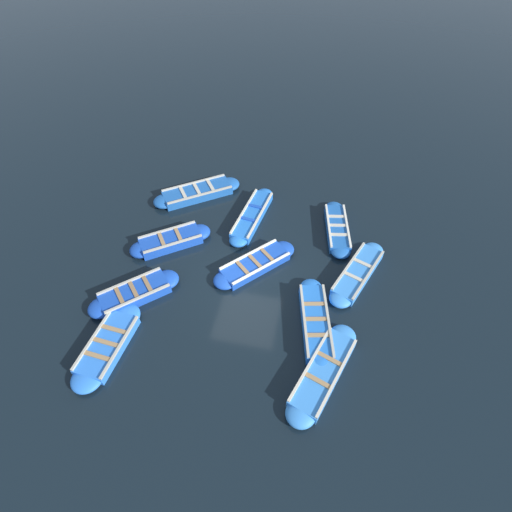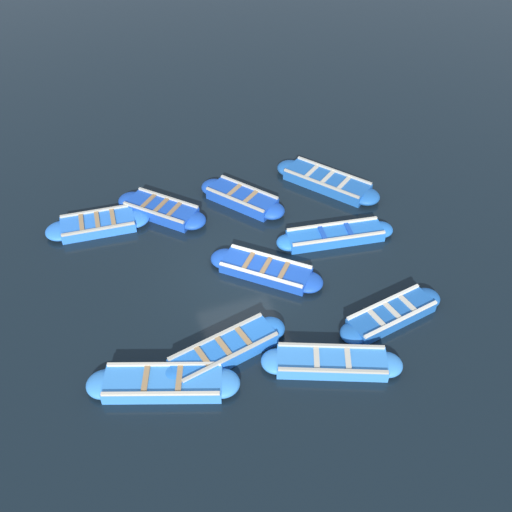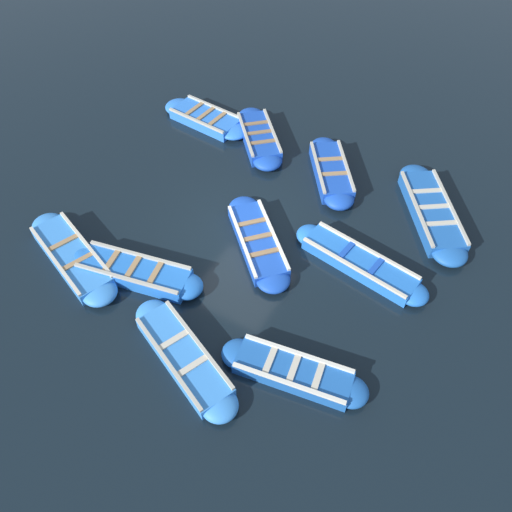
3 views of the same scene
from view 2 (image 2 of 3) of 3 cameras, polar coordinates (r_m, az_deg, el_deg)
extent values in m
plane|color=black|center=(17.65, -1.29, -1.83)|extent=(120.00, 120.00, 0.00)
cube|color=#1947B7|center=(19.92, -9.00, 4.32)|extent=(2.30, 2.37, 0.37)
ellipsoid|color=#1947B7|center=(20.52, -11.73, 5.18)|extent=(1.27, 1.27, 0.37)
ellipsoid|color=#1947B7|center=(19.38, -6.11, 3.40)|extent=(1.27, 1.27, 0.37)
cube|color=#B2AD9E|center=(19.52, -9.77, 4.11)|extent=(1.63, 1.73, 0.07)
cube|color=#B2AD9E|center=(20.07, -8.38, 5.51)|extent=(1.63, 1.73, 0.07)
cube|color=olive|center=(20.05, -10.25, 5.16)|extent=(0.71, 0.68, 0.04)
cube|color=olive|center=(19.80, -9.06, 4.78)|extent=(0.71, 0.68, 0.04)
cube|color=olive|center=(19.56, -7.85, 4.40)|extent=(0.71, 0.68, 0.04)
cube|color=#1947B7|center=(17.58, 0.94, -1.36)|extent=(2.55, 2.45, 0.31)
ellipsoid|color=#1947B7|center=(17.96, -2.95, -0.27)|extent=(1.23, 1.22, 0.31)
ellipsoid|color=#1947B7|center=(17.29, 4.97, -2.49)|extent=(1.23, 1.22, 0.31)
cube|color=silver|center=(17.16, 0.42, -1.81)|extent=(1.94, 1.79, 0.07)
cube|color=silver|center=(17.74, 1.44, -0.04)|extent=(1.94, 1.79, 0.07)
cube|color=olive|center=(17.61, -0.74, -0.48)|extent=(0.66, 0.70, 0.04)
cube|color=olive|center=(17.46, 0.94, -0.95)|extent=(0.66, 0.70, 0.04)
cube|color=olive|center=(17.32, 2.65, -1.42)|extent=(0.66, 0.70, 0.04)
cube|color=blue|center=(15.52, -3.07, -9.08)|extent=(2.94, 1.44, 0.38)
ellipsoid|color=blue|center=(15.17, -7.75, -11.28)|extent=(0.96, 0.94, 0.38)
ellipsoid|color=blue|center=(15.99, 1.33, -6.95)|extent=(0.96, 0.94, 0.38)
cube|color=#B2AD9E|center=(15.13, -2.35, -9.53)|extent=(2.72, 0.67, 0.07)
cube|color=#B2AD9E|center=(15.56, -3.82, -7.63)|extent=(2.72, 0.67, 0.07)
cube|color=#9E7A51|center=(15.19, -5.07, -9.53)|extent=(0.30, 0.76, 0.04)
cube|color=#9E7A51|center=(15.35, -3.09, -8.60)|extent=(0.30, 0.76, 0.04)
cube|color=#9E7A51|center=(15.54, -1.17, -7.68)|extent=(0.30, 0.76, 0.04)
cube|color=#1E59AD|center=(16.75, 12.77, -5.52)|extent=(2.62, 1.23, 0.32)
ellipsoid|color=#1E59AD|center=(16.13, 9.34, -7.26)|extent=(0.89, 0.87, 0.32)
ellipsoid|color=#1E59AD|center=(17.43, 15.91, -3.89)|extent=(0.89, 0.87, 0.32)
cube|color=silver|center=(16.44, 13.68, -5.86)|extent=(2.44, 0.50, 0.07)
cube|color=silver|center=(16.77, 12.07, -4.28)|extent=(2.44, 0.50, 0.07)
cube|color=beige|center=(16.34, 11.43, -5.83)|extent=(0.26, 0.73, 0.04)
cube|color=beige|center=(16.61, 12.86, -5.10)|extent=(0.26, 0.73, 0.04)
cube|color=beige|center=(16.90, 14.24, -4.39)|extent=(0.26, 0.73, 0.04)
cube|color=#3884E0|center=(15.42, 7.21, -10.07)|extent=(2.88, 1.85, 0.33)
ellipsoid|color=#3884E0|center=(15.34, 2.00, -10.00)|extent=(1.05, 1.04, 0.33)
ellipsoid|color=#3884E0|center=(15.62, 12.33, -10.07)|extent=(1.05, 1.04, 0.33)
cube|color=#B2AD9E|center=(15.03, 7.37, -10.78)|extent=(2.53, 1.11, 0.07)
cube|color=#B2AD9E|center=(15.50, 7.20, -8.48)|extent=(2.53, 1.11, 0.07)
cube|color=beige|center=(15.24, 5.79, -9.63)|extent=(0.42, 0.75, 0.04)
cube|color=beige|center=(15.32, 8.75, -9.65)|extent=(0.42, 0.75, 0.04)
cube|color=#1E59AD|center=(21.11, 6.78, 7.03)|extent=(2.56, 3.01, 0.36)
ellipsoid|color=#1E59AD|center=(21.69, 3.31, 8.34)|extent=(1.32, 1.33, 0.36)
ellipsoid|color=#1E59AD|center=(20.63, 10.40, 5.62)|extent=(1.32, 1.33, 0.36)
cube|color=#B2AD9E|center=(20.64, 6.19, 6.90)|extent=(1.76, 2.42, 0.07)
cube|color=#B2AD9E|center=(21.34, 7.44, 8.09)|extent=(1.76, 2.42, 0.07)
cube|color=beige|center=(21.23, 5.32, 8.04)|extent=(0.81, 0.63, 0.04)
cube|color=beige|center=(21.00, 6.82, 7.47)|extent=(0.81, 0.63, 0.04)
cube|color=beige|center=(20.78, 8.35, 6.89)|extent=(0.81, 0.63, 0.04)
cube|color=#1947B7|center=(20.17, -1.33, 5.48)|extent=(2.12, 2.44, 0.38)
ellipsoid|color=#1947B7|center=(20.74, -4.02, 6.55)|extent=(1.20, 1.21, 0.38)
ellipsoid|color=#1947B7|center=(19.66, 1.49, 4.34)|extent=(1.20, 1.21, 0.38)
cube|color=#B2AD9E|center=(19.76, -2.04, 5.39)|extent=(1.41, 1.91, 0.07)
cube|color=#B2AD9E|center=(20.31, -0.66, 6.59)|extent=(1.41, 1.91, 0.07)
cube|color=#9E7A51|center=(20.20, -2.12, 6.27)|extent=(0.74, 0.59, 0.04)
cube|color=#9E7A51|center=(19.89, -0.55, 5.65)|extent=(0.74, 0.59, 0.04)
cube|color=blue|center=(18.87, 7.56, 1.91)|extent=(3.10, 1.24, 0.33)
ellipsoid|color=blue|center=(18.50, 3.12, 1.29)|extent=(0.86, 0.84, 0.33)
ellipsoid|color=blue|center=(19.36, 11.81, 2.49)|extent=(0.86, 0.84, 0.33)
cube|color=beige|center=(18.49, 7.95, 1.66)|extent=(2.93, 0.51, 0.07)
cube|color=beige|center=(19.01, 7.29, 3.05)|extent=(2.93, 0.51, 0.07)
cube|color=#1947B7|center=(18.64, 6.36, 2.16)|extent=(0.24, 0.72, 0.04)
cube|color=#1947B7|center=(18.88, 8.84, 2.50)|extent=(0.24, 0.72, 0.04)
cube|color=#3884E0|center=(15.09, -8.83, -11.93)|extent=(3.02, 1.86, 0.35)
ellipsoid|color=#3884E0|center=(15.36, -14.25, -11.75)|extent=(1.13, 1.12, 0.35)
ellipsoid|color=#3884E0|center=(14.95, -3.27, -12.01)|extent=(1.13, 1.12, 0.35)
cube|color=beige|center=(14.68, -9.10, -12.82)|extent=(2.67, 1.03, 0.07)
cube|color=beige|center=(15.18, -8.74, -10.15)|extent=(2.67, 1.03, 0.07)
cube|color=#9E7A51|center=(15.00, -10.48, -11.46)|extent=(0.41, 0.82, 0.04)
cube|color=#9E7A51|center=(14.88, -7.33, -11.53)|extent=(0.41, 0.82, 0.04)
cube|color=blue|center=(19.80, -14.81, 2.92)|extent=(2.38, 1.22, 0.32)
ellipsoid|color=blue|center=(19.88, -18.07, 2.30)|extent=(1.06, 1.03, 0.32)
ellipsoid|color=blue|center=(19.78, -11.52, 3.53)|extent=(1.06, 1.03, 0.32)
cube|color=#B2AD9E|center=(19.31, -14.79, 2.50)|extent=(2.26, 0.27, 0.07)
cube|color=#B2AD9E|center=(20.06, -15.01, 4.17)|extent=(2.26, 0.27, 0.07)
cube|color=#9E7A51|center=(19.72, -16.30, 3.05)|extent=(0.21, 0.92, 0.04)
cube|color=#9E7A51|center=(19.69, -14.90, 3.32)|extent=(0.21, 0.92, 0.04)
cube|color=#9E7A51|center=(19.67, -13.49, 3.58)|extent=(0.21, 0.92, 0.04)
camera|label=1|loc=(10.93, -52.19, 22.90)|focal=28.00mm
camera|label=3|loc=(10.32, 45.52, 17.41)|focal=35.00mm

